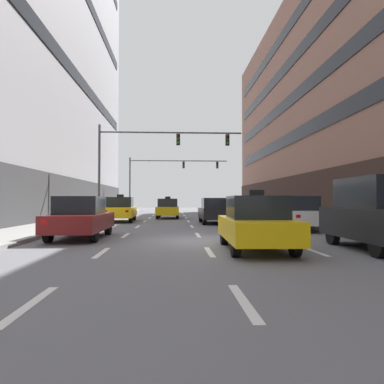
% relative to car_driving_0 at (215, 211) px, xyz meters
% --- Properties ---
extents(ground_plane, '(120.00, 120.00, 0.00)m').
position_rel_car_driving_0_xyz_m(ground_plane, '(-1.61, -9.59, -0.81)').
color(ground_plane, slate).
extents(lane_stripe_l1_s2, '(0.16, 2.00, 0.01)m').
position_rel_car_driving_0_xyz_m(lane_stripe_l1_s2, '(-4.70, -17.59, -0.81)').
color(lane_stripe_l1_s2, silver).
rests_on(lane_stripe_l1_s2, ground).
extents(lane_stripe_l1_s3, '(0.16, 2.00, 0.01)m').
position_rel_car_driving_0_xyz_m(lane_stripe_l1_s3, '(-4.70, -12.59, -0.81)').
color(lane_stripe_l1_s3, silver).
rests_on(lane_stripe_l1_s3, ground).
extents(lane_stripe_l1_s4, '(0.16, 2.00, 0.01)m').
position_rel_car_driving_0_xyz_m(lane_stripe_l1_s4, '(-4.70, -7.59, -0.81)').
color(lane_stripe_l1_s4, silver).
rests_on(lane_stripe_l1_s4, ground).
extents(lane_stripe_l1_s5, '(0.16, 2.00, 0.01)m').
position_rel_car_driving_0_xyz_m(lane_stripe_l1_s5, '(-4.70, -2.59, -0.81)').
color(lane_stripe_l1_s5, silver).
rests_on(lane_stripe_l1_s5, ground).
extents(lane_stripe_l1_s6, '(0.16, 2.00, 0.01)m').
position_rel_car_driving_0_xyz_m(lane_stripe_l1_s6, '(-4.70, 2.41, -0.81)').
color(lane_stripe_l1_s6, silver).
rests_on(lane_stripe_l1_s6, ground).
extents(lane_stripe_l1_s7, '(0.16, 2.00, 0.01)m').
position_rel_car_driving_0_xyz_m(lane_stripe_l1_s7, '(-4.70, 7.41, -0.81)').
color(lane_stripe_l1_s7, silver).
rests_on(lane_stripe_l1_s7, ground).
extents(lane_stripe_l1_s8, '(0.16, 2.00, 0.01)m').
position_rel_car_driving_0_xyz_m(lane_stripe_l1_s8, '(-4.70, 12.41, -0.81)').
color(lane_stripe_l1_s8, silver).
rests_on(lane_stripe_l1_s8, ground).
extents(lane_stripe_l1_s9, '(0.16, 2.00, 0.01)m').
position_rel_car_driving_0_xyz_m(lane_stripe_l1_s9, '(-4.70, 17.41, -0.81)').
color(lane_stripe_l1_s9, silver).
rests_on(lane_stripe_l1_s9, ground).
extents(lane_stripe_l1_s10, '(0.16, 2.00, 0.01)m').
position_rel_car_driving_0_xyz_m(lane_stripe_l1_s10, '(-4.70, 22.41, -0.81)').
color(lane_stripe_l1_s10, silver).
rests_on(lane_stripe_l1_s10, ground).
extents(lane_stripe_l2_s2, '(0.16, 2.00, 0.01)m').
position_rel_car_driving_0_xyz_m(lane_stripe_l2_s2, '(-1.61, -17.59, -0.81)').
color(lane_stripe_l2_s2, silver).
rests_on(lane_stripe_l2_s2, ground).
extents(lane_stripe_l2_s3, '(0.16, 2.00, 0.01)m').
position_rel_car_driving_0_xyz_m(lane_stripe_l2_s3, '(-1.61, -12.59, -0.81)').
color(lane_stripe_l2_s3, silver).
rests_on(lane_stripe_l2_s3, ground).
extents(lane_stripe_l2_s4, '(0.16, 2.00, 0.01)m').
position_rel_car_driving_0_xyz_m(lane_stripe_l2_s4, '(-1.61, -7.59, -0.81)').
color(lane_stripe_l2_s4, silver).
rests_on(lane_stripe_l2_s4, ground).
extents(lane_stripe_l2_s5, '(0.16, 2.00, 0.01)m').
position_rel_car_driving_0_xyz_m(lane_stripe_l2_s5, '(-1.61, -2.59, -0.81)').
color(lane_stripe_l2_s5, silver).
rests_on(lane_stripe_l2_s5, ground).
extents(lane_stripe_l2_s6, '(0.16, 2.00, 0.01)m').
position_rel_car_driving_0_xyz_m(lane_stripe_l2_s6, '(-1.61, 2.41, -0.81)').
color(lane_stripe_l2_s6, silver).
rests_on(lane_stripe_l2_s6, ground).
extents(lane_stripe_l2_s7, '(0.16, 2.00, 0.01)m').
position_rel_car_driving_0_xyz_m(lane_stripe_l2_s7, '(-1.61, 7.41, -0.81)').
color(lane_stripe_l2_s7, silver).
rests_on(lane_stripe_l2_s7, ground).
extents(lane_stripe_l2_s8, '(0.16, 2.00, 0.01)m').
position_rel_car_driving_0_xyz_m(lane_stripe_l2_s8, '(-1.61, 12.41, -0.81)').
color(lane_stripe_l2_s8, silver).
rests_on(lane_stripe_l2_s8, ground).
extents(lane_stripe_l2_s9, '(0.16, 2.00, 0.01)m').
position_rel_car_driving_0_xyz_m(lane_stripe_l2_s9, '(-1.61, 17.41, -0.81)').
color(lane_stripe_l2_s9, silver).
rests_on(lane_stripe_l2_s9, ground).
extents(lane_stripe_l2_s10, '(0.16, 2.00, 0.01)m').
position_rel_car_driving_0_xyz_m(lane_stripe_l2_s10, '(-1.61, 22.41, -0.81)').
color(lane_stripe_l2_s10, silver).
rests_on(lane_stripe_l2_s10, ground).
extents(lane_stripe_l3_s3, '(0.16, 2.00, 0.01)m').
position_rel_car_driving_0_xyz_m(lane_stripe_l3_s3, '(1.47, -12.59, -0.81)').
color(lane_stripe_l3_s3, silver).
rests_on(lane_stripe_l3_s3, ground).
extents(lane_stripe_l3_s4, '(0.16, 2.00, 0.01)m').
position_rel_car_driving_0_xyz_m(lane_stripe_l3_s4, '(1.47, -7.59, -0.81)').
color(lane_stripe_l3_s4, silver).
rests_on(lane_stripe_l3_s4, ground).
extents(lane_stripe_l3_s5, '(0.16, 2.00, 0.01)m').
position_rel_car_driving_0_xyz_m(lane_stripe_l3_s5, '(1.47, -2.59, -0.81)').
color(lane_stripe_l3_s5, silver).
rests_on(lane_stripe_l3_s5, ground).
extents(lane_stripe_l3_s6, '(0.16, 2.00, 0.01)m').
position_rel_car_driving_0_xyz_m(lane_stripe_l3_s6, '(1.47, 2.41, -0.81)').
color(lane_stripe_l3_s6, silver).
rests_on(lane_stripe_l3_s6, ground).
extents(lane_stripe_l3_s7, '(0.16, 2.00, 0.01)m').
position_rel_car_driving_0_xyz_m(lane_stripe_l3_s7, '(1.47, 7.41, -0.81)').
color(lane_stripe_l3_s7, silver).
rests_on(lane_stripe_l3_s7, ground).
extents(lane_stripe_l3_s8, '(0.16, 2.00, 0.01)m').
position_rel_car_driving_0_xyz_m(lane_stripe_l3_s8, '(1.47, 12.41, -0.81)').
color(lane_stripe_l3_s8, silver).
rests_on(lane_stripe_l3_s8, ground).
extents(lane_stripe_l3_s9, '(0.16, 2.00, 0.01)m').
position_rel_car_driving_0_xyz_m(lane_stripe_l3_s9, '(1.47, 17.41, -0.81)').
color(lane_stripe_l3_s9, silver).
rests_on(lane_stripe_l3_s9, ground).
extents(lane_stripe_l3_s10, '(0.16, 2.00, 0.01)m').
position_rel_car_driving_0_xyz_m(lane_stripe_l3_s10, '(1.47, 22.41, -0.81)').
color(lane_stripe_l3_s10, silver).
rests_on(lane_stripe_l3_s10, ground).
extents(car_driving_0, '(1.87, 4.41, 1.65)m').
position_rel_car_driving_0_xyz_m(car_driving_0, '(0.00, 0.00, 0.00)').
color(car_driving_0, black).
rests_on(car_driving_0, ground).
extents(car_driving_1, '(1.84, 4.40, 1.65)m').
position_rel_car_driving_0_xyz_m(car_driving_1, '(-6.28, -8.76, 0.00)').
color(car_driving_1, black).
rests_on(car_driving_1, ground).
extents(taxi_driving_2, '(2.06, 4.64, 1.91)m').
position_rel_car_driving_0_xyz_m(taxi_driving_2, '(-6.39, 2.23, 0.04)').
color(taxi_driving_2, black).
rests_on(taxi_driving_2, ground).
extents(taxi_driving_3, '(1.93, 4.38, 1.80)m').
position_rel_car_driving_0_xyz_m(taxi_driving_3, '(-0.20, -12.29, -0.01)').
color(taxi_driving_3, black).
rests_on(taxi_driving_3, ground).
extents(taxi_driving_4, '(1.90, 4.39, 1.81)m').
position_rel_car_driving_0_xyz_m(taxi_driving_4, '(-3.14, 6.69, -0.01)').
color(taxi_driving_4, black).
rests_on(taxi_driving_4, ground).
extents(car_parked_1, '(1.99, 4.56, 2.18)m').
position_rel_car_driving_0_xyz_m(car_parked_1, '(3.51, -12.50, 0.28)').
color(car_parked_1, black).
rests_on(car_parked_1, ground).
extents(car_parked_2, '(1.91, 4.55, 1.70)m').
position_rel_car_driving_0_xyz_m(car_parked_2, '(3.51, -5.25, 0.03)').
color(car_parked_2, black).
rests_on(car_parked_2, ground).
extents(traffic_signal_0, '(10.74, 0.35, 6.99)m').
position_rel_car_driving_0_xyz_m(traffic_signal_0, '(-4.52, 3.67, 4.35)').
color(traffic_signal_0, '#4C4C51').
rests_on(traffic_signal_0, sidewalk_left).
extents(traffic_signal_1, '(12.38, 0.35, 6.76)m').
position_rel_car_driving_0_xyz_m(traffic_signal_1, '(-3.81, 21.94, 4.35)').
color(traffic_signal_1, '#4C4C51').
rests_on(traffic_signal_1, sidewalk_left).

